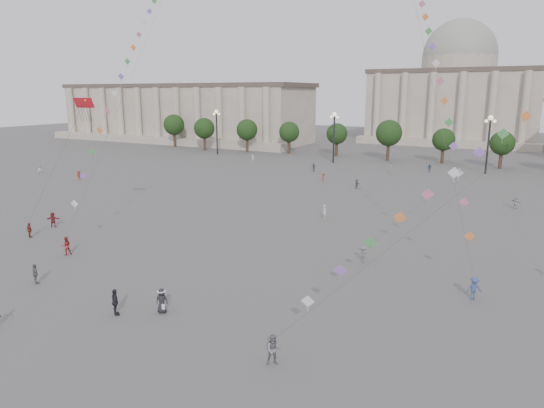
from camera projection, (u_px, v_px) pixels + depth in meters
The scene contains 28 objects.
ground at pixel (175, 292), 36.53m from camera, with size 360.00×360.00×0.00m, color #52504D.
hall_west at pixel (181, 113), 149.95m from camera, with size 84.00×26.22×17.20m.
hall_central at pixel (456, 94), 143.79m from camera, with size 48.30×34.30×35.50m.
tree_row at pixel (415, 137), 102.00m from camera, with size 137.12×5.12×8.00m.
lamp_post_far_west at pixel (217, 124), 115.74m from camera, with size 2.00×0.90×10.65m.
lamp_post_mid_west at pixel (334, 128), 101.72m from camera, with size 2.00×0.90×10.65m.
lamp_post_mid_east at pixel (489, 134), 87.71m from camera, with size 2.00×0.90×10.65m.
person_crowd_0 at pixel (429, 168), 90.97m from camera, with size 0.92×0.38×1.57m, color navy.
person_crowd_1 at pixel (40, 170), 88.29m from camera, with size 0.84×0.66×1.74m, color white.
person_crowd_2 at pixel (79, 175), 83.13m from camera, with size 1.05×0.60×1.62m, color maroon.
person_crowd_4 at pixel (390, 170), 88.82m from camera, with size 1.56×0.50×1.68m, color #BBBBB7.
person_crowd_6 at pixel (363, 254), 42.63m from camera, with size 0.99×0.57×1.53m, color slate.
person_crowd_7 at pixel (516, 202), 62.52m from camera, with size 1.57×0.50×1.69m, color #B8B9B4.
person_crowd_10 at pixel (253, 159), 102.77m from camera, with size 0.67×0.44×1.84m, color silver.
person_crowd_12 at pixel (357, 184), 75.44m from camera, with size 1.45×0.46×1.56m, color slate.
person_crowd_13 at pixel (324, 212), 57.42m from camera, with size 0.63×0.41×1.73m, color silver.
person_crowd_16 at pixel (314, 167), 91.24m from camera, with size 1.05×0.44×1.78m, color slate.
person_crowd_17 at pixel (324, 178), 80.52m from camera, with size 1.05×0.60×1.63m, color #9B392A.
tourist_0 at pixel (30, 230), 50.02m from camera, with size 0.93×0.39×1.58m, color maroon.
tourist_1 at pixel (115, 302), 32.53m from camera, with size 1.09×0.45×1.86m, color black.
tourist_2 at pixel (53, 220), 53.97m from camera, with size 1.56×0.50×1.68m, color maroon.
tourist_3 at pixel (35, 274), 37.86m from camera, with size 0.97×0.40×1.66m, color #5D5C61.
kite_flyer_0 at pixel (66, 246), 44.72m from camera, with size 0.84×0.66×1.73m, color maroon.
kite_flyer_1 at pixel (474, 288), 34.99m from camera, with size 1.12×0.64×1.73m, color #38467E.
kite_flyer_2 at pixel (274, 350), 26.62m from camera, with size 0.86×0.67×1.77m, color slate.
hat_person at pixel (162, 300), 32.89m from camera, with size 0.99×0.82×1.74m.
dragon_kite at pixel (84, 110), 49.16m from camera, with size 3.32×2.74×13.61m.
kite_train_west at pixel (150, 17), 64.33m from camera, with size 18.91×43.95×64.34m.
Camera 1 is at (22.80, -26.39, 14.70)m, focal length 32.00 mm.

